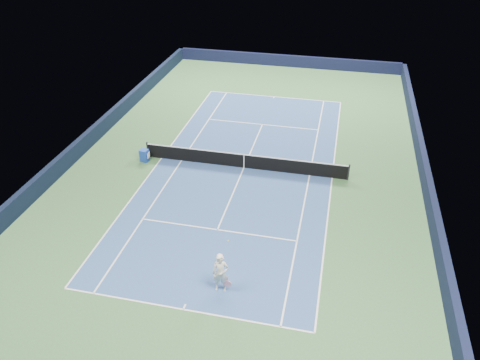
# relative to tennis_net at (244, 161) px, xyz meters

# --- Properties ---
(ground) EXTENTS (40.00, 40.00, 0.00)m
(ground) POSITION_rel_tennis_net_xyz_m (0.00, 0.00, -0.50)
(ground) COLOR #355D33
(ground) RESTS_ON ground
(wall_far) EXTENTS (22.00, 0.35, 1.10)m
(wall_far) POSITION_rel_tennis_net_xyz_m (0.00, 19.82, 0.05)
(wall_far) COLOR black
(wall_far) RESTS_ON ground
(wall_right) EXTENTS (0.35, 40.00, 1.10)m
(wall_right) POSITION_rel_tennis_net_xyz_m (10.82, 0.00, 0.05)
(wall_right) COLOR black
(wall_right) RESTS_ON ground
(wall_left) EXTENTS (0.35, 40.00, 1.10)m
(wall_left) POSITION_rel_tennis_net_xyz_m (-10.82, 0.00, 0.05)
(wall_left) COLOR black
(wall_left) RESTS_ON ground
(court_surface) EXTENTS (10.97, 23.77, 0.01)m
(court_surface) POSITION_rel_tennis_net_xyz_m (0.00, 0.00, -0.50)
(court_surface) COLOR #2D4A80
(court_surface) RESTS_ON ground
(baseline_far) EXTENTS (10.97, 0.08, 0.00)m
(baseline_far) POSITION_rel_tennis_net_xyz_m (0.00, 11.88, -0.50)
(baseline_far) COLOR white
(baseline_far) RESTS_ON ground
(baseline_near) EXTENTS (10.97, 0.08, 0.00)m
(baseline_near) POSITION_rel_tennis_net_xyz_m (0.00, -11.88, -0.50)
(baseline_near) COLOR white
(baseline_near) RESTS_ON ground
(sideline_doubles_right) EXTENTS (0.08, 23.77, 0.00)m
(sideline_doubles_right) POSITION_rel_tennis_net_xyz_m (5.49, 0.00, -0.50)
(sideline_doubles_right) COLOR white
(sideline_doubles_right) RESTS_ON ground
(sideline_doubles_left) EXTENTS (0.08, 23.77, 0.00)m
(sideline_doubles_left) POSITION_rel_tennis_net_xyz_m (-5.49, 0.00, -0.50)
(sideline_doubles_left) COLOR white
(sideline_doubles_left) RESTS_ON ground
(sideline_singles_right) EXTENTS (0.08, 23.77, 0.00)m
(sideline_singles_right) POSITION_rel_tennis_net_xyz_m (4.12, 0.00, -0.50)
(sideline_singles_right) COLOR white
(sideline_singles_right) RESTS_ON ground
(sideline_singles_left) EXTENTS (0.08, 23.77, 0.00)m
(sideline_singles_left) POSITION_rel_tennis_net_xyz_m (-4.12, 0.00, -0.50)
(sideline_singles_left) COLOR white
(sideline_singles_left) RESTS_ON ground
(service_line_far) EXTENTS (8.23, 0.08, 0.00)m
(service_line_far) POSITION_rel_tennis_net_xyz_m (0.00, 6.40, -0.50)
(service_line_far) COLOR white
(service_line_far) RESTS_ON ground
(service_line_near) EXTENTS (8.23, 0.08, 0.00)m
(service_line_near) POSITION_rel_tennis_net_xyz_m (0.00, -6.40, -0.50)
(service_line_near) COLOR white
(service_line_near) RESTS_ON ground
(center_service_line) EXTENTS (0.08, 12.80, 0.00)m
(center_service_line) POSITION_rel_tennis_net_xyz_m (0.00, 0.00, -0.50)
(center_service_line) COLOR white
(center_service_line) RESTS_ON ground
(center_mark_far) EXTENTS (0.08, 0.30, 0.00)m
(center_mark_far) POSITION_rel_tennis_net_xyz_m (0.00, 11.73, -0.50)
(center_mark_far) COLOR white
(center_mark_far) RESTS_ON ground
(center_mark_near) EXTENTS (0.08, 0.30, 0.00)m
(center_mark_near) POSITION_rel_tennis_net_xyz_m (0.00, -11.73, -0.50)
(center_mark_near) COLOR white
(center_mark_near) RESTS_ON ground
(tennis_net) EXTENTS (12.90, 0.10, 1.07)m
(tennis_net) POSITION_rel_tennis_net_xyz_m (0.00, 0.00, 0.00)
(tennis_net) COLOR black
(tennis_net) RESTS_ON ground
(sponsor_cube) EXTENTS (0.58, 0.51, 0.80)m
(sponsor_cube) POSITION_rel_tennis_net_xyz_m (-6.40, -0.57, -0.10)
(sponsor_cube) COLOR #1C3FA8
(sponsor_cube) RESTS_ON ground
(tennis_player) EXTENTS (0.87, 1.31, 1.99)m
(tennis_player) POSITION_rel_tennis_net_xyz_m (1.25, -10.41, 0.47)
(tennis_player) COLOR white
(tennis_player) RESTS_ON ground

